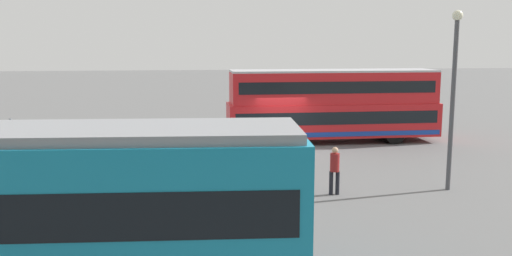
# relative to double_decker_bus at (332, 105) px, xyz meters

# --- Properties ---
(ground_plane) EXTENTS (160.00, 160.00, 0.00)m
(ground_plane) POSITION_rel_double_decker_bus_xyz_m (2.95, 2.13, -1.94)
(ground_plane) COLOR slate
(double_decker_bus) EXTENTS (11.02, 2.54, 3.79)m
(double_decker_bus) POSITION_rel_double_decker_bus_xyz_m (0.00, 0.00, 0.00)
(double_decker_bus) COLOR red
(double_decker_bus) RESTS_ON ground
(pedestrian_near_railing) EXTENTS (0.36, 0.35, 1.78)m
(pedestrian_near_railing) POSITION_rel_double_decker_bus_xyz_m (8.64, 5.73, -0.90)
(pedestrian_near_railing) COLOR black
(pedestrian_near_railing) RESTS_ON ground
(pedestrian_crossing) EXTENTS (0.36, 0.35, 1.67)m
(pedestrian_crossing) POSITION_rel_double_decker_bus_xyz_m (2.62, 9.81, -0.98)
(pedestrian_crossing) COLOR black
(pedestrian_crossing) RESTS_ON ground
(pedestrian_railing) EXTENTS (8.64, 0.97, 1.08)m
(pedestrian_railing) POSITION_rel_double_decker_bus_xyz_m (8.61, 7.37, -1.19)
(pedestrian_railing) COLOR gray
(pedestrian_railing) RESTS_ON ground
(info_sign) EXTENTS (1.20, 0.39, 2.56)m
(info_sign) POSITION_rel_double_decker_bus_xyz_m (13.74, 7.69, -0.14)
(info_sign) COLOR slate
(info_sign) RESTS_ON ground
(street_lamp) EXTENTS (0.36, 0.36, 6.27)m
(street_lamp) POSITION_rel_double_decker_bus_xyz_m (-1.57, 9.72, 1.77)
(street_lamp) COLOR #4C4C51
(street_lamp) RESTS_ON ground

